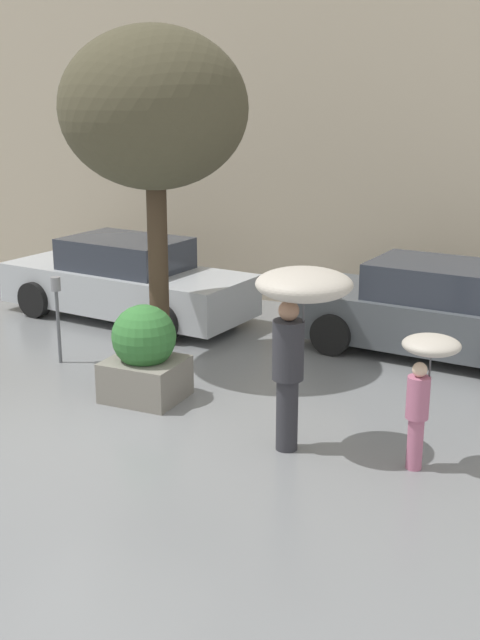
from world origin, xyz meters
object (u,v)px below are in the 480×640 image
person_child (426,372)px  parked_car_far (434,312)px  street_tree (154,111)px  planter_box (145,355)px  parking_meter (57,302)px  person_adult (299,309)px  parked_car_near (127,281)px

person_child → parked_car_far: person_child is taller
person_child → street_tree: size_ratio=0.31×
planter_box → parking_meter: size_ratio=0.97×
parking_meter → parked_car_far: bearing=29.1°
parked_car_far → person_child: bearing=-164.3°
parking_meter → street_tree: bearing=20.9°
planter_box → parked_car_far: 4.52m
person_adult → parking_meter: person_adult is taller
person_child → street_tree: (-4.14, 1.74, 2.49)m
parked_car_far → street_tree: size_ratio=0.92×
street_tree → parking_meter: (-1.39, -0.53, -2.65)m
planter_box → person_adult: 2.61m
person_adult → parked_car_near: size_ratio=0.44×
parked_car_far → parking_meter: 5.56m
person_adult → parking_meter: (-4.18, 1.33, -0.70)m
person_child → street_tree: 5.14m
planter_box → parked_car_far: parked_car_far is taller
street_tree → person_child: bearing=-22.9°
person_adult → parking_meter: 4.45m
person_child → parking_meter: 5.66m
person_adult → parked_car_far: (0.67, 4.03, -0.98)m
planter_box → parked_car_near: parked_car_near is taller
person_child → parking_meter: (-5.52, 1.22, -0.15)m
planter_box → parked_car_far: size_ratio=0.29×
planter_box → parked_car_far: (2.99, 3.40, 0.06)m
person_child → parked_car_far: (-0.67, 3.92, -0.43)m
person_adult → parked_car_far: 4.20m
street_tree → parking_meter: street_tree is taller
planter_box → person_adult: size_ratio=0.61×
parked_car_far → person_adult: bearing=176.6°
person_adult → person_child: 1.45m
parked_car_far → parking_meter: bearing=125.1°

